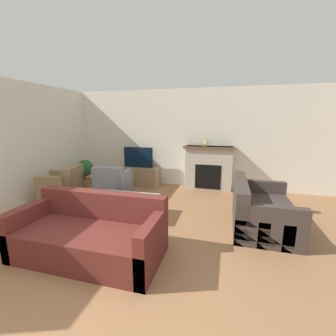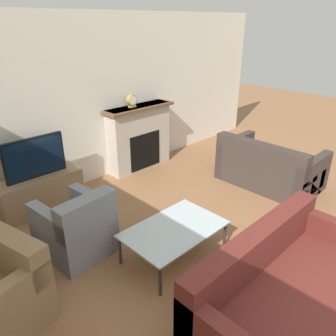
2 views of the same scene
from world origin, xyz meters
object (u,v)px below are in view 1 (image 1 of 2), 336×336
(armchair_accent, at_px, (113,186))
(potted_plant, at_px, (85,170))
(tv, at_px, (138,157))
(couch_sectional, at_px, (91,235))
(couch_loveseat, at_px, (260,211))
(coffee_table, at_px, (126,199))
(armchair_by_window, at_px, (63,188))
(mantel_clock, at_px, (205,142))

(armchair_accent, height_order, potted_plant, armchair_accent)
(tv, relative_size, couch_sectional, 0.43)
(couch_sectional, bearing_deg, couch_loveseat, 32.61)
(tv, height_order, couch_loveseat, tv)
(coffee_table, bearing_deg, couch_sectional, -86.27)
(tv, distance_m, armchair_by_window, 2.14)
(couch_sectional, height_order, potted_plant, couch_sectional)
(potted_plant, bearing_deg, mantel_clock, 11.22)
(tv, bearing_deg, potted_plant, -160.19)
(tv, relative_size, potted_plant, 1.14)
(armchair_by_window, height_order, mantel_clock, mantel_clock)
(couch_sectional, xyz_separation_m, coffee_table, (-0.09, 1.32, 0.07))
(couch_sectional, relative_size, couch_loveseat, 1.28)
(couch_sectional, height_order, armchair_by_window, same)
(couch_sectional, distance_m, couch_loveseat, 2.83)
(coffee_table, distance_m, mantel_clock, 2.74)
(couch_sectional, xyz_separation_m, mantel_clock, (1.16, 3.57, 1.00))
(armchair_accent, distance_m, coffee_table, 1.15)
(tv, bearing_deg, couch_sectional, -78.40)
(couch_sectional, relative_size, potted_plant, 2.65)
(couch_sectional, distance_m, armchair_by_window, 2.58)
(couch_loveseat, relative_size, potted_plant, 2.07)
(couch_loveseat, bearing_deg, armchair_by_window, 87.05)
(coffee_table, bearing_deg, potted_plant, 141.93)
(mantel_clock, bearing_deg, coffee_table, -118.87)
(armchair_by_window, bearing_deg, coffee_table, 63.22)
(armchair_by_window, bearing_deg, couch_loveseat, 73.50)
(couch_sectional, distance_m, armchair_accent, 2.34)
(tv, xyz_separation_m, couch_loveseat, (3.09, -1.91, -0.53))
(mantel_clock, bearing_deg, armchair_accent, -145.14)
(couch_loveseat, relative_size, armchair_by_window, 1.63)
(mantel_clock, bearing_deg, couch_loveseat, -59.19)
(potted_plant, bearing_deg, couch_loveseat, -17.19)
(tv, bearing_deg, mantel_clock, 4.26)
(tv, height_order, armchair_by_window, tv)
(armchair_by_window, bearing_deg, tv, 131.10)
(tv, height_order, couch_sectional, tv)
(couch_sectional, distance_m, coffee_table, 1.32)
(tv, distance_m, armchair_accent, 1.36)
(coffee_table, relative_size, potted_plant, 1.52)
(armchair_by_window, height_order, armchair_accent, same)
(armchair_accent, relative_size, mantel_clock, 3.86)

